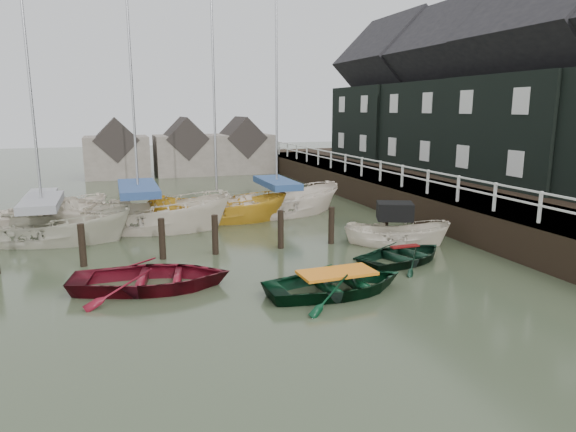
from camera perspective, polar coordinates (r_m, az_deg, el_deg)
name	(u,v)px	position (r m, az deg, el deg)	size (l,w,h in m)	color
ground	(274,276)	(15.65, -1.55, -6.73)	(120.00, 120.00, 0.00)	#313A25
pier	(386,190)	(28.21, 10.78, 2.90)	(3.04, 32.00, 2.70)	black
land_strip	(470,197)	(31.41, 19.52, 2.01)	(14.00, 38.00, 1.50)	black
quay_houses	(494,95)	(29.99, 21.89, 12.33)	(6.52, 28.14, 10.01)	black
mooring_pilings	(218,240)	(18.05, -7.82, -2.66)	(13.72, 0.22, 1.80)	black
far_sheds	(183,150)	(40.63, -11.63, 7.17)	(14.00, 4.08, 4.39)	#665B51
rowboat_red	(152,288)	(15.14, -14.87, -7.78)	(3.15, 4.41, 0.91)	#5E0D19
rowboat_green	(336,293)	(14.37, 5.41, -8.50)	(2.88, 4.03, 0.83)	black
rowboat_dkgreen	(404,262)	(17.54, 12.77, -4.97)	(2.52, 3.52, 0.73)	black
motorboat	(396,242)	(19.61, 11.92, -2.81)	(4.12, 2.92, 2.32)	beige
sailboat_a	(45,240)	(21.75, -25.36, -2.40)	(7.05, 4.25, 11.93)	#BBB6A0
sailboat_b	(140,228)	(22.53, -16.08, -1.27)	(8.16, 5.19, 11.50)	beige
sailboat_c	(218,220)	(23.63, -7.84, -0.42)	(6.73, 4.23, 11.44)	gold
sailboat_d	(277,213)	(24.61, -1.24, 0.29)	(6.99, 3.43, 12.34)	beige
sailboat_e	(44,225)	(24.58, -25.50, -0.88)	(5.94, 3.83, 10.30)	beige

